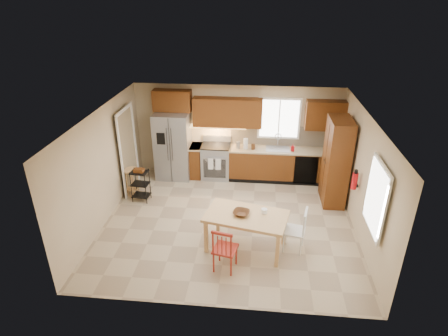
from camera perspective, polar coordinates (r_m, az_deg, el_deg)
floor at (r=8.51m, az=0.75°, el=-8.21°), size 5.50×5.50×0.00m
ceiling at (r=7.40m, az=0.86°, el=8.02°), size 5.50×5.00×0.02m
wall_back at (r=10.17m, az=2.03°, el=5.63°), size 5.50×0.02×2.50m
wall_front at (r=5.76m, az=-1.40°, el=-11.81°), size 5.50×0.02×2.50m
wall_left at (r=8.53m, az=-17.92°, el=0.19°), size 0.02×5.00×2.50m
wall_right at (r=8.15m, az=20.46°, el=-1.48°), size 0.02×5.00×2.50m
refrigerator at (r=10.19m, az=-7.75°, el=3.39°), size 0.92×0.75×1.82m
range_stove at (r=10.23m, az=-1.24°, el=0.98°), size 0.76×0.63×0.92m
base_cabinet_narrow at (r=10.32m, az=-4.26°, el=1.09°), size 0.30×0.60×0.90m
base_cabinet_run at (r=10.21m, az=9.09°, el=0.52°), size 2.92×0.60×0.90m
dishwasher at (r=10.00m, az=12.36°, el=-0.33°), size 0.60×0.02×0.78m
backsplash at (r=10.19m, az=9.30°, el=4.89°), size 2.92×0.03×0.55m
upper_over_fridge at (r=9.98m, az=-7.90°, el=10.15°), size 1.00×0.35×0.55m
upper_left_block at (r=9.83m, az=0.54°, el=8.48°), size 1.80×0.35×0.75m
upper_right_block at (r=9.94m, az=15.19°, el=7.76°), size 1.00×0.35×0.75m
window_back at (r=10.01m, az=8.40°, el=7.47°), size 1.12×0.04×1.12m
sink at (r=10.03m, az=8.16°, el=2.68°), size 0.62×0.46×0.16m
undercab_glow at (r=9.97m, az=-1.21°, el=6.32°), size 1.60×0.30×0.01m
soap_bottle at (r=9.91m, az=10.43°, el=3.07°), size 0.09×0.09×0.19m
paper_towel at (r=9.91m, az=3.32°, el=3.74°), size 0.12×0.12×0.28m
canister_steel at (r=9.93m, az=2.16°, el=3.52°), size 0.11×0.11×0.18m
canister_wood at (r=9.90m, az=4.46°, el=3.25°), size 0.10×0.10×0.14m
pantry at (r=9.21m, az=16.71°, el=0.91°), size 0.50×0.95×2.10m
fire_extinguisher at (r=8.31m, az=19.28°, el=-1.89°), size 0.12×0.12×0.36m
window_right at (r=7.06m, az=22.22°, el=-4.29°), size 0.04×1.02×1.32m
doorway at (r=9.68m, az=-14.48°, el=2.44°), size 0.04×0.95×2.10m
dining_table at (r=7.55m, az=3.34°, el=-9.69°), size 1.73×1.20×0.77m
chair_red at (r=7.00m, az=0.17°, el=-12.10°), size 0.52×0.52×0.93m
chair_white at (r=7.58m, az=10.65°, el=-9.25°), size 0.52×0.52×0.93m
table_bowl at (r=7.33m, az=2.64°, el=-7.15°), size 0.38×0.38×0.08m
table_jar at (r=7.40m, az=6.14°, el=-6.69°), size 0.14×0.14×0.14m
bar_stool at (r=9.60m, az=-13.78°, el=-2.18°), size 0.37×0.37×0.74m
utility_cart at (r=9.34m, az=-12.60°, el=-2.62°), size 0.44×0.35×0.82m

